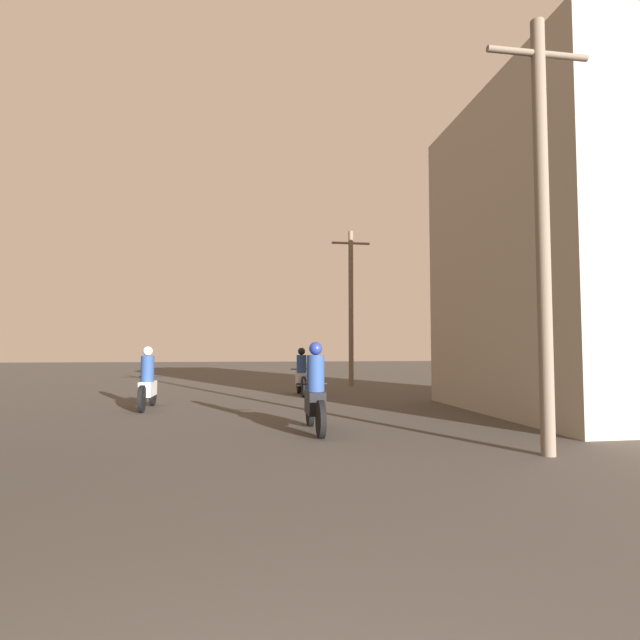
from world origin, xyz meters
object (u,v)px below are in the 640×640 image
(motorcycle_silver, at_px, (301,376))
(utility_pole_near, at_px, (542,222))
(utility_pole_far, at_px, (351,304))
(motorcycle_white, at_px, (148,384))
(building_right_near, at_px, (573,253))
(motorcycle_black, at_px, (315,396))

(motorcycle_silver, bearing_deg, utility_pole_near, -77.66)
(utility_pole_far, bearing_deg, motorcycle_white, -134.36)
(utility_pole_near, xyz_separation_m, utility_pole_far, (0.14, 13.56, 0.02))
(motorcycle_silver, bearing_deg, building_right_near, -44.13)
(motorcycle_white, distance_m, motorcycle_silver, 5.30)
(motorcycle_silver, distance_m, utility_pole_far, 5.32)
(motorcycle_white, bearing_deg, utility_pole_near, -39.19)
(motorcycle_black, relative_size, motorcycle_silver, 0.98)
(motorcycle_white, bearing_deg, motorcycle_black, -42.38)
(motorcycle_black, bearing_deg, motorcycle_white, 126.02)
(utility_pole_far, bearing_deg, motorcycle_black, -105.72)
(motorcycle_black, distance_m, motorcycle_silver, 7.26)
(motorcycle_black, xyz_separation_m, utility_pole_far, (3.11, 11.04, 2.71))
(motorcycle_black, bearing_deg, building_right_near, 8.89)
(motorcycle_silver, distance_m, building_right_near, 8.71)
(building_right_near, bearing_deg, motorcycle_white, 166.96)
(motorcycle_white, xyz_separation_m, building_right_near, (10.23, -2.37, 3.20))
(motorcycle_white, distance_m, building_right_near, 10.97)
(motorcycle_black, distance_m, utility_pole_far, 11.79)
(utility_pole_near, distance_m, utility_pole_far, 13.57)
(motorcycle_white, xyz_separation_m, utility_pole_far, (6.79, 6.94, 2.75))
(motorcycle_black, bearing_deg, utility_pole_far, 68.35)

